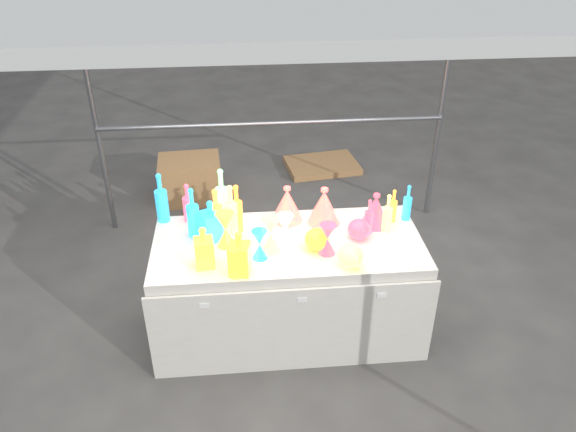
{
  "coord_description": "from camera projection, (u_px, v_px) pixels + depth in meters",
  "views": [
    {
      "loc": [
        -0.28,
        -3.09,
        2.84
      ],
      "look_at": [
        0.0,
        0.0,
        0.95
      ],
      "focal_mm": 35.0,
      "sensor_mm": 36.0,
      "label": 1
    }
  ],
  "objects": [
    {
      "name": "hourglass_1",
      "position": [
        327.0,
        239.0,
        3.57
      ],
      "size": [
        0.11,
        0.11,
        0.22
      ],
      "primitive_type": null,
      "rotation": [
        0.0,
        0.0,
        -0.01
      ],
      "color": "#1E27B1",
      "rests_on": "display_table"
    },
    {
      "name": "globe_2",
      "position": [
        317.0,
        240.0,
        3.64
      ],
      "size": [
        0.19,
        0.19,
        0.13
      ],
      "primitive_type": null,
      "rotation": [
        0.0,
        0.0,
        0.21
      ],
      "color": "yellow",
      "rests_on": "display_table"
    },
    {
      "name": "bottle_1",
      "position": [
        161.0,
        197.0,
        3.88
      ],
      "size": [
        0.1,
        0.1,
        0.37
      ],
      "primitive_type": null,
      "rotation": [
        0.0,
        0.0,
        0.18
      ],
      "color": "#17801F",
      "rests_on": "display_table"
    },
    {
      "name": "bottle_10",
      "position": [
        369.0,
        216.0,
        3.77
      ],
      "size": [
        0.07,
        0.07,
        0.26
      ],
      "primitive_type": null,
      "rotation": [
        0.0,
        0.0,
        0.36
      ],
      "color": "#1E27B1",
      "rests_on": "display_table"
    },
    {
      "name": "bottle_9",
      "position": [
        393.0,
        206.0,
        3.9
      ],
      "size": [
        0.07,
        0.07,
        0.25
      ],
      "primitive_type": null,
      "rotation": [
        0.0,
        0.0,
        0.38
      ],
      "color": "yellow",
      "rests_on": "display_table"
    },
    {
      "name": "lampshade_0",
      "position": [
        287.0,
        204.0,
        3.91
      ],
      "size": [
        0.26,
        0.26,
        0.26
      ],
      "primitive_type": null,
      "rotation": [
        0.0,
        0.0,
        0.2
      ],
      "color": "yellow",
      "rests_on": "display_table"
    },
    {
      "name": "hourglass_2",
      "position": [
        271.0,
        234.0,
        3.59
      ],
      "size": [
        0.14,
        0.14,
        0.25
      ],
      "primitive_type": null,
      "rotation": [
        0.0,
        0.0,
        -0.16
      ],
      "color": "teal",
      "rests_on": "display_table"
    },
    {
      "name": "bottle_2",
      "position": [
        237.0,
        208.0,
        3.77
      ],
      "size": [
        0.08,
        0.08,
        0.35
      ],
      "primitive_type": null,
      "rotation": [
        0.0,
        0.0,
        0.07
      ],
      "color": "yellow",
      "rests_on": "display_table"
    },
    {
      "name": "ground",
      "position": [
        288.0,
        326.0,
        4.13
      ],
      "size": [
        80.0,
        80.0,
        0.0
      ],
      "primitive_type": "plane",
      "color": "#5E5B57",
      "rests_on": "ground"
    },
    {
      "name": "lampshade_2",
      "position": [
        375.0,
        209.0,
        3.86
      ],
      "size": [
        0.21,
        0.21,
        0.24
      ],
      "primitive_type": null,
      "rotation": [
        0.0,
        0.0,
        0.02
      ],
      "color": "#1E27B1",
      "rests_on": "display_table"
    },
    {
      "name": "cardboard_box_closed",
      "position": [
        190.0,
        179.0,
        5.65
      ],
      "size": [
        0.63,
        0.47,
        0.44
      ],
      "primitive_type": "cube",
      "rotation": [
        0.0,
        0.0,
        0.06
      ],
      "color": "#AC7D4D",
      "rests_on": "ground"
    },
    {
      "name": "decanter_1",
      "position": [
        239.0,
        253.0,
        3.37
      ],
      "size": [
        0.15,
        0.15,
        0.29
      ],
      "primitive_type": null,
      "rotation": [
        0.0,
        0.0,
        -0.19
      ],
      "color": "yellow",
      "rests_on": "display_table"
    },
    {
      "name": "cardboard_box_flat",
      "position": [
        322.0,
        165.0,
        6.34
      ],
      "size": [
        0.86,
        0.67,
        0.07
      ],
      "primitive_type": "cube",
      "rotation": [
        0.0,
        0.0,
        0.14
      ],
      "color": "#AC7D4D",
      "rests_on": "ground"
    },
    {
      "name": "hourglass_4",
      "position": [
        225.0,
        230.0,
        3.64
      ],
      "size": [
        0.13,
        0.13,
        0.24
      ],
      "primitive_type": null,
      "rotation": [
        0.0,
        0.0,
        0.11
      ],
      "color": "red",
      "rests_on": "display_table"
    },
    {
      "name": "decanter_0",
      "position": [
        204.0,
        247.0,
        3.44
      ],
      "size": [
        0.13,
        0.13,
        0.28
      ],
      "primitive_type": null,
      "rotation": [
        0.0,
        0.0,
        0.12
      ],
      "color": "red",
      "rests_on": "display_table"
    },
    {
      "name": "bottle_3",
      "position": [
        188.0,
        202.0,
        3.9
      ],
      "size": [
        0.07,
        0.07,
        0.29
      ],
      "primitive_type": null,
      "rotation": [
        0.0,
        0.0,
        -0.01
      ],
      "color": "#1E27B1",
      "rests_on": "display_table"
    },
    {
      "name": "globe_3",
      "position": [
        359.0,
        230.0,
        3.74
      ],
      "size": [
        0.19,
        0.19,
        0.12
      ],
      "primitive_type": null,
      "rotation": [
        0.0,
        0.0,
        0.23
      ],
      "color": "#1E27B1",
      "rests_on": "display_table"
    },
    {
      "name": "decanter_2",
      "position": [
        211.0,
        220.0,
        3.69
      ],
      "size": [
        0.17,
        0.17,
        0.29
      ],
      "primitive_type": null,
      "rotation": [
        0.0,
        0.0,
        0.43
      ],
      "color": "#17801F",
      "rests_on": "display_table"
    },
    {
      "name": "bottle_7",
      "position": [
        193.0,
        212.0,
        3.71
      ],
      "size": [
        0.11,
        0.11,
        0.36
      ],
      "primitive_type": null,
      "rotation": [
        0.0,
        0.0,
        0.35
      ],
      "color": "#17801F",
      "rests_on": "display_table"
    },
    {
      "name": "hourglass_3",
      "position": [
        285.0,
        230.0,
        3.65
      ],
      "size": [
        0.15,
        0.15,
        0.23
      ],
      "primitive_type": null,
      "rotation": [
        0.0,
        0.0,
        -0.38
      ],
      "color": "#D92BBD",
      "rests_on": "display_table"
    },
    {
      "name": "bottle_8",
      "position": [
        407.0,
        202.0,
        3.92
      ],
      "size": [
        0.07,
        0.07,
        0.27
      ],
      "primitive_type": null,
      "rotation": [
        0.0,
        0.0,
        -0.17
      ],
      "color": "#17801F",
      "rests_on": "display_table"
    },
    {
      "name": "bottle_6",
      "position": [
        216.0,
        212.0,
        3.74
      ],
      "size": [
        0.11,
        0.11,
        0.34
      ],
      "primitive_type": null,
      "rotation": [
        0.0,
        0.0,
        0.32
      ],
      "color": "red",
      "rests_on": "display_table"
    },
    {
      "name": "lampshade_1",
      "position": [
        324.0,
        206.0,
        3.88
      ],
      "size": [
        0.27,
        0.27,
        0.27
      ],
      "primitive_type": null,
      "rotation": [
        0.0,
        0.0,
        0.2
      ],
      "color": "yellow",
      "rests_on": "display_table"
    },
    {
      "name": "bottle_5",
      "position": [
        222.0,
        196.0,
        3.85
      ],
      "size": [
        0.11,
        0.11,
        0.41
      ],
      "primitive_type": null,
      "rotation": [
        0.0,
        0.0,
        0.34
      ],
      "color": "#D92BBD",
      "rests_on": "display_table"
    },
    {
      "name": "hourglass_0",
      "position": [
        236.0,
        261.0,
        3.38
      ],
      "size": [
        0.13,
        0.13,
        0.2
      ],
      "primitive_type": null,
      "rotation": [
        0.0,
        0.0,
        -0.42
      ],
      "color": "yellow",
      "rests_on": "display_table"
    },
    {
      "name": "display_table",
      "position": [
        288.0,
        287.0,
        3.93
      ],
      "size": [
        1.84,
        0.83,
        0.75
      ],
      "color": "silver",
      "rests_on": "ground"
    },
    {
      "name": "globe_1",
      "position": [
        351.0,
        257.0,
        3.47
      ],
      "size": [
        0.19,
        0.19,
        0.13
      ],
      "primitive_type": null,
      "rotation": [
        0.0,
        0.0,
        0.1
      ],
      "color": "teal",
      "rests_on": "display_table"
    },
    {
      "name": "hourglass_5",
      "position": [
        260.0,
        245.0,
        3.53
      ],
      "size": [
        0.11,
        0.11,
        0.2
      ],
      "primitive_type": null,
      "rotation": [
        0.0,
        0.0,
        -0.04
      ],
      "color": "#17801F",
      "rests_on": "display_table"
    },
    {
      "name": "bottle_4",
      "position": [
        231.0,
        210.0,
        3.73
      ],
      "size": [
        0.11,
        0.11,
        0.37
      ],
      "primitive_type": null,
      "rotation": [
        0.0,
        0.0,
        0.33
      ],
      "color": "teal",
      "rests_on": "display_table"
    },
    {
      "name": "bottle_11",
      "position": [
        388.0,
        213.0,
        3.79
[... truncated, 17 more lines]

